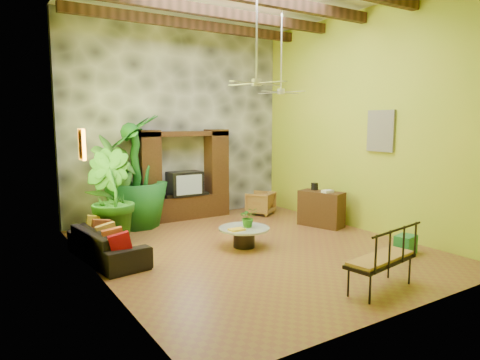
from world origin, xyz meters
TOP-DOWN VIEW (x-y plane):
  - ground at (0.00, 0.00)m, footprint 7.00×7.00m
  - back_wall at (0.00, 3.50)m, footprint 6.00×0.02m
  - left_wall at (-3.00, 0.00)m, footprint 0.02×7.00m
  - right_wall at (3.00, 0.00)m, footprint 0.02×7.00m
  - stone_accent_wall at (0.00, 3.44)m, footprint 5.98×0.10m
  - entertainment_center at (0.00, 3.14)m, footprint 2.40×0.55m
  - ceiling_fan_front at (-0.20, -0.40)m, footprint 1.28×1.28m
  - ceiling_fan_back at (1.60, 1.20)m, footprint 1.28×1.28m
  - wall_art_mask at (-2.96, 1.00)m, footprint 0.06×0.32m
  - wall_art_painting at (2.96, -0.60)m, footprint 0.06×0.70m
  - sofa at (-2.65, 0.79)m, footprint 1.03×2.09m
  - wicker_armchair at (1.96, 2.50)m, footprint 0.92×0.93m
  - tall_plant_a at (-1.97, 2.56)m, footprint 1.41×1.33m
  - tall_plant_b at (-2.30, 1.80)m, footprint 1.21×1.33m
  - tall_plant_c at (-1.36, 2.95)m, footprint 1.87×1.87m
  - coffee_table at (-0.11, 0.14)m, footprint 1.02×1.02m
  - centerpiece_plant at (-0.01, 0.14)m, footprint 0.44×0.41m
  - yellow_tray at (-0.35, 0.03)m, footprint 0.31×0.23m
  - iron_bench at (0.39, -2.89)m, footprint 1.37×0.68m
  - side_console at (2.41, 0.61)m, footprint 0.78×1.15m
  - green_bin at (2.25, -1.88)m, footprint 0.46×0.39m

SIDE VIEW (x-z plane):
  - ground at x=0.00m, z-range 0.00..0.00m
  - green_bin at x=2.25m, z-range 0.00..0.36m
  - coffee_table at x=-0.11m, z-range 0.06..0.46m
  - sofa at x=-2.65m, z-range 0.00..0.59m
  - wicker_armchair at x=1.96m, z-range 0.00..0.62m
  - yellow_tray at x=-0.35m, z-range 0.40..0.43m
  - side_console at x=2.41m, z-range 0.00..0.85m
  - iron_bench at x=0.39m, z-range 0.27..0.83m
  - centerpiece_plant at x=-0.01m, z-range 0.40..0.80m
  - entertainment_center at x=0.00m, z-range -0.18..2.12m
  - tall_plant_b at x=-2.30m, z-range 0.00..1.96m
  - tall_plant_a at x=-1.97m, z-range 0.00..2.22m
  - tall_plant_c at x=-1.36m, z-range 0.00..2.66m
  - wall_art_mask at x=-2.96m, z-range 1.83..2.38m
  - wall_art_painting at x=2.96m, z-range 1.85..2.75m
  - back_wall at x=0.00m, z-range 0.00..5.00m
  - left_wall at x=-3.00m, z-range 0.00..5.00m
  - right_wall at x=3.00m, z-range 0.00..5.00m
  - stone_accent_wall at x=0.00m, z-range 0.01..4.99m
  - ceiling_fan_front at x=-0.20m, z-range 2.47..4.33m
  - ceiling_fan_back at x=1.60m, z-range 2.47..4.33m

